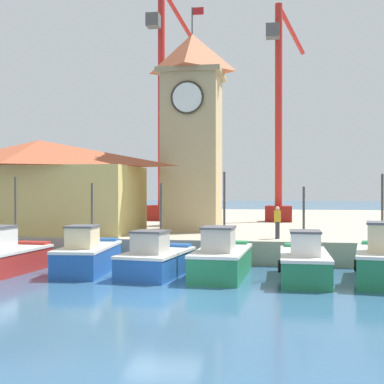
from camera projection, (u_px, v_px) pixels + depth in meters
ground_plane at (164, 297)px, 18.09m from camera, size 300.00×300.00×0.00m
quay_wharf at (235, 225)px, 45.56m from camera, size 120.00×40.00×1.17m
fishing_boat_left_inner at (7, 257)px, 23.24m from camera, size 2.28×4.71×4.20m
fishing_boat_mid_left at (88, 256)px, 23.43m from camera, size 2.26×5.05×3.92m
fishing_boat_center at (156, 260)px, 22.52m from camera, size 2.69×4.65×3.92m
fishing_boat_mid_right at (222, 259)px, 22.23m from camera, size 2.24×5.24×4.39m
fishing_boat_right_inner at (304, 263)px, 21.32m from camera, size 1.99×5.01×3.75m
fishing_boat_right_outer at (383, 261)px, 20.89m from camera, size 2.66×5.14×4.27m
clock_tower at (192, 127)px, 32.07m from camera, size 3.76×3.76×13.41m
warehouse_left at (40, 185)px, 31.10m from camera, size 11.76×6.26×5.33m
port_crane_near at (279, 138)px, 40.92m from camera, size 3.23×7.91×16.65m
port_crane_far at (162, 132)px, 42.40m from camera, size 2.84×7.07×18.67m
dock_worker_near_tower at (277, 222)px, 26.70m from camera, size 0.34×0.22×1.62m
dock_worker_along_quay at (70, 220)px, 28.58m from camera, size 0.34×0.22×1.62m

